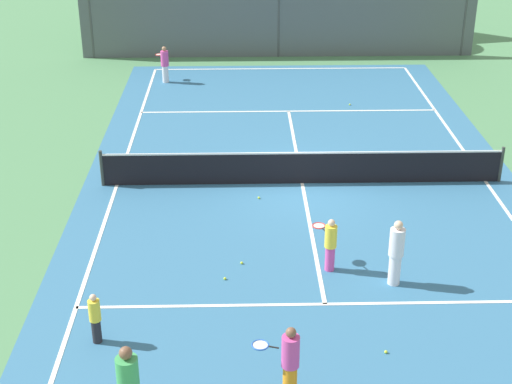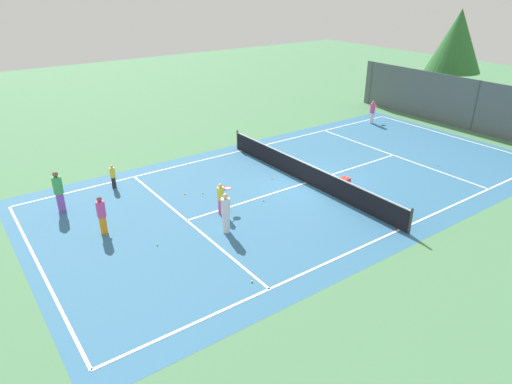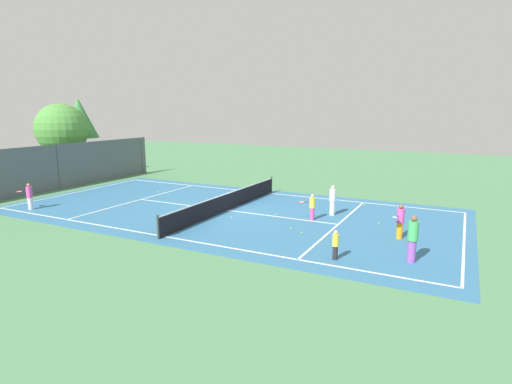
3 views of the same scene
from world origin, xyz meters
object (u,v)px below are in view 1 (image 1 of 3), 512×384
object	(u,v)px
player_1	(396,252)
player_4	(289,362)
tennis_ball_0	(259,198)
tennis_ball_5	(325,227)
player_5	(95,318)
tennis_ball_1	(350,104)
player_0	(165,64)
player_2	(330,244)
tennis_ball_2	(225,278)
ball_crate	(338,160)
tennis_ball_4	(386,352)
tennis_ball_3	(242,263)

from	to	relation	value
player_1	player_4	xyz separation A→B (m)	(-2.68, -3.85, -0.03)
tennis_ball_0	tennis_ball_5	world-z (taller)	same
player_5	tennis_ball_1	size ratio (longest dim) A/B	17.35
player_5	tennis_ball_5	distance (m)	7.11
player_0	player_2	world-z (taller)	player_0
tennis_ball_0	tennis_ball_2	xyz separation A→B (m)	(-0.92, -4.30, 0.00)
player_4	ball_crate	size ratio (longest dim) A/B	3.61
tennis_ball_4	tennis_ball_2	bearing A→B (deg)	138.98
tennis_ball_1	tennis_ball_3	size ratio (longest dim) A/B	1.00
player_2	ball_crate	world-z (taller)	player_2
ball_crate	tennis_ball_3	bearing A→B (deg)	-117.19
tennis_ball_0	player_4	bearing A→B (deg)	-87.82
player_5	ball_crate	bearing A→B (deg)	56.05
ball_crate	tennis_ball_0	bearing A→B (deg)	-137.09
tennis_ball_3	player_5	bearing A→B (deg)	-134.67
player_0	player_5	xyz separation A→B (m)	(0.08, -17.80, -0.20)
tennis_ball_4	ball_crate	bearing A→B (deg)	88.88
tennis_ball_3	player_1	bearing A→B (deg)	-15.23
tennis_ball_5	player_5	bearing A→B (deg)	-137.31
player_5	player_2	bearing A→B (deg)	28.29
player_5	tennis_ball_3	distance (m)	4.28
player_2	player_5	xyz separation A→B (m)	(-5.07, -2.73, -0.12)
tennis_ball_5	player_4	bearing A→B (deg)	-101.88
player_1	tennis_ball_4	xyz separation A→B (m)	(-0.64, -2.59, -0.80)
player_4	tennis_ball_0	distance (m)	8.44
player_0	tennis_ball_4	world-z (taller)	player_0
ball_crate	tennis_ball_2	size ratio (longest dim) A/B	6.51
player_2	tennis_ball_5	bearing A→B (deg)	86.20
player_0	tennis_ball_1	distance (m)	7.96
tennis_ball_3	tennis_ball_5	distance (m)	2.85
tennis_ball_1	tennis_ball_5	bearing A→B (deg)	-101.41
player_4	player_5	size ratio (longest dim) A/B	1.36
player_0	ball_crate	bearing A→B (deg)	-55.22
ball_crate	tennis_ball_1	world-z (taller)	ball_crate
tennis_ball_2	tennis_ball_3	world-z (taller)	same
tennis_ball_0	ball_crate	bearing A→B (deg)	42.91
tennis_ball_3	player_4	bearing A→B (deg)	-80.11
tennis_ball_2	tennis_ball_4	distance (m)	4.34
ball_crate	tennis_ball_2	world-z (taller)	ball_crate
tennis_ball_0	tennis_ball_4	world-z (taller)	same
ball_crate	player_1	bearing A→B (deg)	-86.26
player_2	tennis_ball_5	xyz separation A→B (m)	(0.14, 2.08, -0.67)
tennis_ball_2	player_2	bearing A→B (deg)	9.41
tennis_ball_0	tennis_ball_2	world-z (taller)	same
tennis_ball_4	tennis_ball_5	size ratio (longest dim) A/B	1.00
player_1	tennis_ball_3	xyz separation A→B (m)	(-3.51, 0.96, -0.80)
player_4	tennis_ball_3	xyz separation A→B (m)	(-0.84, 4.80, -0.77)
tennis_ball_4	tennis_ball_5	world-z (taller)	same
player_1	tennis_ball_1	xyz separation A→B (m)	(0.70, 12.61, -0.80)
tennis_ball_1	tennis_ball_3	distance (m)	12.39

